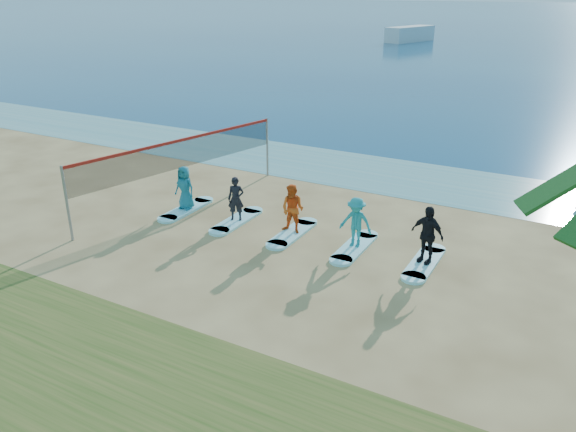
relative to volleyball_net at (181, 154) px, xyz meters
The scene contains 14 objects.
ground 7.48m from the volleyball_net, 29.60° to the right, with size 600.00×600.00×0.00m, color tan.
shallow_water 9.55m from the volleyball_net, 47.77° to the left, with size 600.00×600.00×0.00m, color teal.
volleyball_net is the anchor object (origin of this frame).
boat_offshore_a 69.39m from the volleyball_net, 100.73° to the left, with size 2.58×9.00×2.13m, color silver.
surfboard_0 2.01m from the volleyball_net, 46.11° to the right, with size 0.70×2.20×0.09m, color #A4F5FF.
student_0 1.28m from the volleyball_net, 46.11° to the right, with size 0.77×0.50×1.58m, color #1A6D82.
surfboard_1 3.35m from the volleyball_net, 11.43° to the right, with size 0.70×2.20×0.09m, color #A4F5FF.
student_1 2.98m from the volleyball_net, 11.43° to the right, with size 0.55×0.36×1.52m, color black.
surfboard_2 5.30m from the volleyball_net, ahead, with size 0.70×2.20×0.09m, color #A4F5FF.
student_2 5.07m from the volleyball_net, ahead, with size 0.79×0.61×1.62m, color #DC5217.
surfboard_3 7.40m from the volleyball_net, ahead, with size 0.70×2.20×0.09m, color #A4F5FF.
student_3 7.23m from the volleyball_net, ahead, with size 1.03×0.59×1.59m, color teal.
surfboard_4 9.54m from the volleyball_net, ahead, with size 0.70×2.20×0.09m, color #A4F5FF.
student_4 9.41m from the volleyball_net, ahead, with size 1.02×0.42×1.74m, color black.
Camera 1 is at (6.67, -11.80, 7.58)m, focal length 35.00 mm.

